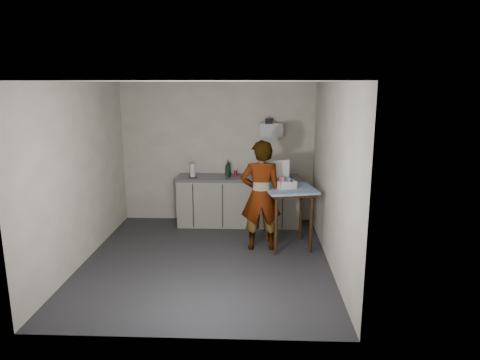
{
  "coord_description": "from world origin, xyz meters",
  "views": [
    {
      "loc": [
        0.73,
        -5.93,
        2.57
      ],
      "look_at": [
        0.48,
        0.45,
        1.13
      ],
      "focal_mm": 32.0,
      "sensor_mm": 36.0,
      "label": 1
    }
  ],
  "objects_px": {
    "kitchen_counter": "(238,202)",
    "standing_man": "(261,196)",
    "bakery_box": "(284,182)",
    "dish_rack": "(276,174)",
    "soap_bottle": "(228,169)",
    "side_table": "(290,196)",
    "dark_bottle": "(229,169)",
    "soda_can": "(236,174)",
    "paper_towel": "(193,171)"
  },
  "relations": [
    {
      "from": "kitchen_counter",
      "to": "soap_bottle",
      "type": "distance_m",
      "value": 0.66
    },
    {
      "from": "bakery_box",
      "to": "standing_man",
      "type": "bearing_deg",
      "value": 175.46
    },
    {
      "from": "soap_bottle",
      "to": "dark_bottle",
      "type": "relative_size",
      "value": 1.19
    },
    {
      "from": "soda_can",
      "to": "dish_rack",
      "type": "relative_size",
      "value": 0.31
    },
    {
      "from": "side_table",
      "to": "paper_towel",
      "type": "distance_m",
      "value": 1.97
    },
    {
      "from": "standing_man",
      "to": "bakery_box",
      "type": "xyz_separation_m",
      "value": [
        0.36,
        0.12,
        0.2
      ]
    },
    {
      "from": "standing_man",
      "to": "paper_towel",
      "type": "xyz_separation_m",
      "value": [
        -1.23,
        1.1,
        0.16
      ]
    },
    {
      "from": "kitchen_counter",
      "to": "paper_towel",
      "type": "xyz_separation_m",
      "value": [
        -0.82,
        -0.09,
        0.6
      ]
    },
    {
      "from": "soda_can",
      "to": "dish_rack",
      "type": "height_order",
      "value": "dish_rack"
    },
    {
      "from": "side_table",
      "to": "paper_towel",
      "type": "relative_size",
      "value": 3.88
    },
    {
      "from": "dark_bottle",
      "to": "paper_towel",
      "type": "xyz_separation_m",
      "value": [
        -0.64,
        -0.14,
        -0.01
      ]
    },
    {
      "from": "paper_towel",
      "to": "dark_bottle",
      "type": "bearing_deg",
      "value": 12.43
    },
    {
      "from": "soda_can",
      "to": "paper_towel",
      "type": "xyz_separation_m",
      "value": [
        -0.77,
        -0.09,
        0.06
      ]
    },
    {
      "from": "dark_bottle",
      "to": "kitchen_counter",
      "type": "bearing_deg",
      "value": -14.74
    },
    {
      "from": "soap_bottle",
      "to": "dish_rack",
      "type": "bearing_deg",
      "value": -1.27
    },
    {
      "from": "kitchen_counter",
      "to": "bakery_box",
      "type": "height_order",
      "value": "bakery_box"
    },
    {
      "from": "soap_bottle",
      "to": "side_table",
      "type": "bearing_deg",
      "value": -46.56
    },
    {
      "from": "paper_towel",
      "to": "bakery_box",
      "type": "relative_size",
      "value": 0.62
    },
    {
      "from": "soap_bottle",
      "to": "standing_man",
      "type": "bearing_deg",
      "value": -63.58
    },
    {
      "from": "dish_rack",
      "to": "bakery_box",
      "type": "bearing_deg",
      "value": -85.87
    },
    {
      "from": "bakery_box",
      "to": "dish_rack",
      "type": "bearing_deg",
      "value": 71.95
    },
    {
      "from": "soda_can",
      "to": "dark_bottle",
      "type": "bearing_deg",
      "value": 160.01
    },
    {
      "from": "dark_bottle",
      "to": "standing_man",
      "type": "bearing_deg",
      "value": -64.85
    },
    {
      "from": "standing_man",
      "to": "soap_bottle",
      "type": "height_order",
      "value": "standing_man"
    },
    {
      "from": "kitchen_counter",
      "to": "bakery_box",
      "type": "xyz_separation_m",
      "value": [
        0.77,
        -1.08,
        0.64
      ]
    },
    {
      "from": "paper_towel",
      "to": "bakery_box",
      "type": "distance_m",
      "value": 1.87
    },
    {
      "from": "dark_bottle",
      "to": "bakery_box",
      "type": "height_order",
      "value": "bakery_box"
    },
    {
      "from": "standing_man",
      "to": "bakery_box",
      "type": "height_order",
      "value": "standing_man"
    },
    {
      "from": "kitchen_counter",
      "to": "dish_rack",
      "type": "relative_size",
      "value": 5.93
    },
    {
      "from": "standing_man",
      "to": "soda_can",
      "type": "height_order",
      "value": "standing_man"
    },
    {
      "from": "soap_bottle",
      "to": "dark_bottle",
      "type": "bearing_deg",
      "value": 82.17
    },
    {
      "from": "dish_rack",
      "to": "kitchen_counter",
      "type": "bearing_deg",
      "value": 177.87
    },
    {
      "from": "side_table",
      "to": "soap_bottle",
      "type": "bearing_deg",
      "value": 122.18
    },
    {
      "from": "soap_bottle",
      "to": "dish_rack",
      "type": "relative_size",
      "value": 0.79
    },
    {
      "from": "soap_bottle",
      "to": "dish_rack",
      "type": "height_order",
      "value": "soap_bottle"
    },
    {
      "from": "kitchen_counter",
      "to": "side_table",
      "type": "height_order",
      "value": "side_table"
    },
    {
      "from": "side_table",
      "to": "dark_bottle",
      "type": "height_order",
      "value": "dark_bottle"
    },
    {
      "from": "soap_bottle",
      "to": "bakery_box",
      "type": "distance_m",
      "value": 1.44
    },
    {
      "from": "kitchen_counter",
      "to": "dark_bottle",
      "type": "bearing_deg",
      "value": 165.26
    },
    {
      "from": "paper_towel",
      "to": "dish_rack",
      "type": "distance_m",
      "value": 1.52
    },
    {
      "from": "soda_can",
      "to": "dark_bottle",
      "type": "xyz_separation_m",
      "value": [
        -0.13,
        0.05,
        0.07
      ]
    },
    {
      "from": "bakery_box",
      "to": "soda_can",
      "type": "bearing_deg",
      "value": 104.92
    },
    {
      "from": "soap_bottle",
      "to": "soda_can",
      "type": "distance_m",
      "value": 0.17
    },
    {
      "from": "kitchen_counter",
      "to": "paper_towel",
      "type": "bearing_deg",
      "value": -173.47
    },
    {
      "from": "soda_can",
      "to": "paper_towel",
      "type": "height_order",
      "value": "paper_towel"
    },
    {
      "from": "paper_towel",
      "to": "bakery_box",
      "type": "bearing_deg",
      "value": -31.81
    },
    {
      "from": "standing_man",
      "to": "dark_bottle",
      "type": "height_order",
      "value": "standing_man"
    },
    {
      "from": "bakery_box",
      "to": "soap_bottle",
      "type": "bearing_deg",
      "value": 109.48
    },
    {
      "from": "side_table",
      "to": "bakery_box",
      "type": "distance_m",
      "value": 0.24
    },
    {
      "from": "kitchen_counter",
      "to": "standing_man",
      "type": "xyz_separation_m",
      "value": [
        0.4,
        -1.2,
        0.44
      ]
    }
  ]
}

